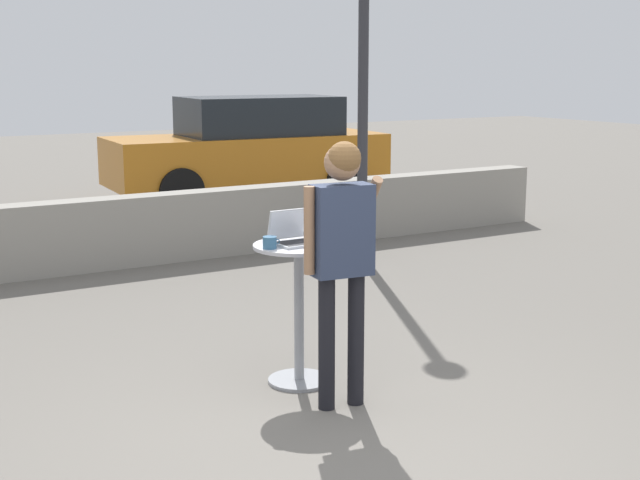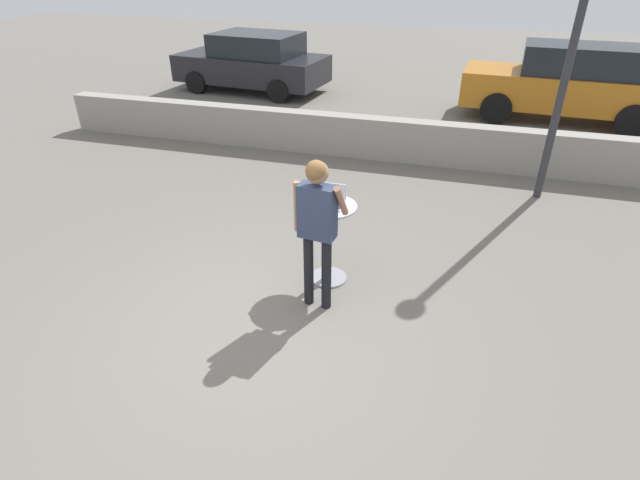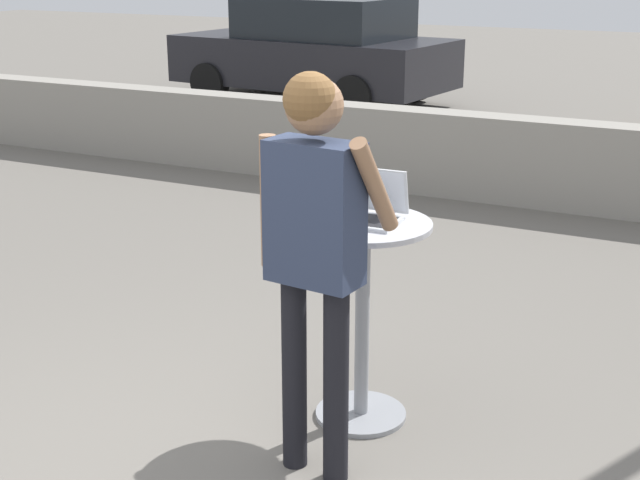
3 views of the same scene
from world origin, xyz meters
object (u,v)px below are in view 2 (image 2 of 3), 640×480
standing_person (317,217)px  parked_car_further_down (569,83)px  laptop (330,200)px  coffee_mug (308,201)px  parked_car_near_street (253,62)px  cafe_table (329,234)px

standing_person → parked_car_further_down: size_ratio=0.38×
laptop → standing_person: 0.58m
coffee_mug → standing_person: size_ratio=0.07×
standing_person → parked_car_near_street: standing_person is taller
coffee_mug → standing_person: 0.58m
laptop → coffee_mug: 0.25m
parked_car_near_street → laptop: bearing=-61.9°
parked_car_near_street → cafe_table: bearing=-62.0°
parked_car_further_down → laptop: bearing=-114.2°
laptop → coffee_mug: (-0.24, -0.07, -0.01)m
coffee_mug → parked_car_further_down: parked_car_further_down is taller
standing_person → parked_car_further_down: (3.54, 8.48, -0.26)m
cafe_table → laptop: 0.43m
parked_car_near_street → parked_car_further_down: bearing=-4.6°
cafe_table → standing_person: size_ratio=0.57×
cafe_table → standing_person: bearing=-88.4°
cafe_table → coffee_mug: (-0.24, -0.03, 0.42)m
coffee_mug → parked_car_near_street: parked_car_near_street is taller
cafe_table → laptop: size_ratio=2.97×
laptop → parked_car_near_street: 9.71m
cafe_table → parked_car_near_street: 9.74m
cafe_table → parked_car_further_down: parked_car_further_down is taller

